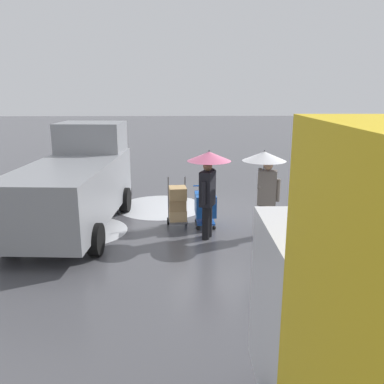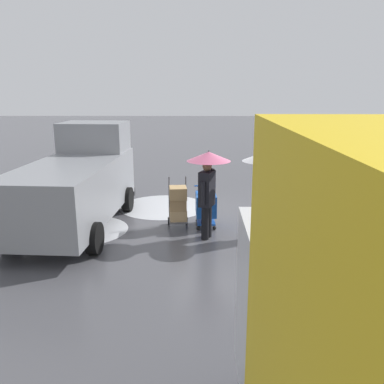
% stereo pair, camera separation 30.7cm
% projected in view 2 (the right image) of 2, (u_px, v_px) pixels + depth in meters
% --- Properties ---
extents(ground_plane, '(90.00, 90.00, 0.00)m').
position_uv_depth(ground_plane, '(216.00, 214.00, 11.69)').
color(ground_plane, '#4C4C51').
extents(slush_patch_near_cluster, '(2.33, 2.33, 0.01)m').
position_uv_depth(slush_patch_near_cluster, '(83.00, 230.00, 10.32)').
color(slush_patch_near_cluster, silver).
rests_on(slush_patch_near_cluster, ground).
extents(slush_patch_under_van, '(2.70, 2.70, 0.01)m').
position_uv_depth(slush_patch_under_van, '(163.00, 206.00, 12.38)').
color(slush_patch_under_van, silver).
rests_on(slush_patch_under_van, ground).
extents(cargo_van_parked_right, '(2.43, 5.45, 2.60)m').
position_uv_depth(cargo_van_parked_right, '(78.00, 182.00, 10.42)').
color(cargo_van_parked_right, gray).
rests_on(cargo_van_parked_right, ground).
extents(shopping_cart_vendor, '(0.58, 0.84, 1.04)m').
position_uv_depth(shopping_cart_vendor, '(206.00, 205.00, 10.49)').
color(shopping_cart_vendor, '#1951B2').
rests_on(shopping_cart_vendor, ground).
extents(hand_dolly_boxes, '(0.57, 0.74, 1.32)m').
position_uv_depth(hand_dolly_boxes, '(178.00, 204.00, 10.32)').
color(hand_dolly_boxes, '#515156').
rests_on(hand_dolly_boxes, ground).
extents(pedestrian_pink_side, '(1.04, 1.04, 2.15)m').
position_uv_depth(pedestrian_pink_side, '(265.00, 174.00, 9.44)').
color(pedestrian_pink_side, black).
rests_on(pedestrian_pink_side, ground).
extents(pedestrian_black_side, '(1.04, 1.04, 2.15)m').
position_uv_depth(pedestrian_black_side, '(208.00, 174.00, 9.44)').
color(pedestrian_black_side, black).
rests_on(pedestrian_black_side, ground).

